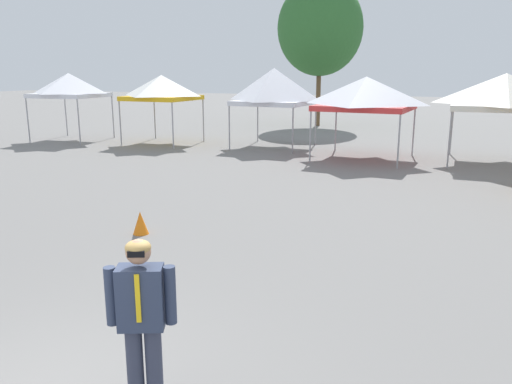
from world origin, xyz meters
TOP-DOWN VIEW (x-y plane):
  - canopy_tent_far_left at (-13.90, 16.55)m, footprint 3.13×3.13m
  - canopy_tent_behind_right at (-9.16, 17.13)m, footprint 2.94×2.94m
  - canopy_tent_center at (-4.01, 17.90)m, footprint 3.22×3.22m
  - canopy_tent_far_right at (0.22, 16.22)m, footprint 3.58×3.58m
  - canopy_tent_behind_left at (4.98, 16.92)m, footprint 3.55×3.55m
  - person_foreground at (0.84, 0.37)m, footprint 0.61×0.39m
  - tree_behind_tents_left at (-4.52, 27.60)m, footprint 5.08×5.08m
  - traffic_cone_lot_center at (-2.42, 5.14)m, footprint 0.32×0.32m

SIDE VIEW (x-z plane):
  - traffic_cone_lot_center at x=-2.42m, z-range 0.00..0.48m
  - person_foreground at x=0.84m, z-range 0.14..1.92m
  - canopy_tent_far_right at x=0.22m, z-range 0.93..4.01m
  - canopy_tent_behind_right at x=-9.16m, z-range 0.99..4.10m
  - canopy_tent_behind_left at x=4.98m, z-range 0.97..4.17m
  - canopy_tent_far_left at x=-13.90m, z-range 1.03..4.23m
  - canopy_tent_center at x=-4.01m, z-range 0.92..4.34m
  - tree_behind_tents_left at x=-4.52m, z-range 1.49..10.08m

